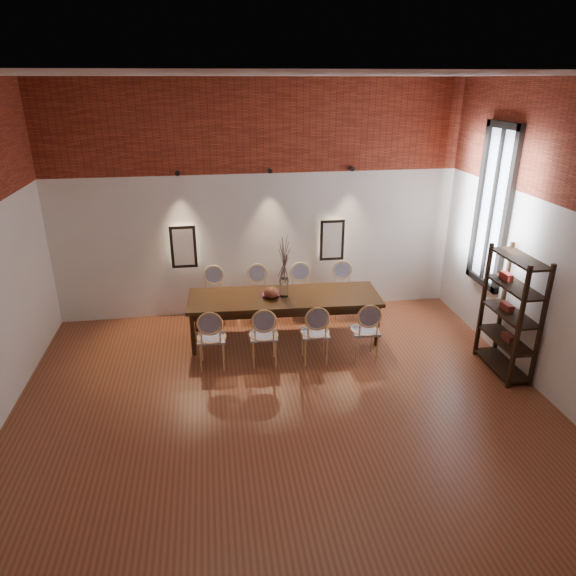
{
  "coord_description": "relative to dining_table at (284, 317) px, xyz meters",
  "views": [
    {
      "loc": [
        -0.81,
        -5.11,
        3.98
      ],
      "look_at": [
        0.28,
        1.93,
        1.05
      ],
      "focal_mm": 32.0,
      "sensor_mm": 36.0,
      "label": 1
    }
  ],
  "objects": [
    {
      "name": "vase",
      "position": [
        -0.0,
        0.0,
        0.53
      ],
      "size": [
        0.14,
        0.14,
        0.3
      ],
      "primitive_type": "cylinder",
      "color": "silver",
      "rests_on": "dining_table"
    },
    {
      "name": "chair_far_d",
      "position": [
        1.18,
        0.71,
        0.09
      ],
      "size": [
        0.46,
        0.46,
        0.94
      ],
      "primitive_type": null,
      "rotation": [
        0.0,
        0.0,
        3.09
      ],
      "color": "#E2B272",
      "rests_on": "floor"
    },
    {
      "name": "ceiling",
      "position": [
        -0.28,
        -2.33,
        3.63
      ],
      "size": [
        7.0,
        7.0,
        0.02
      ],
      "primitive_type": "cube",
      "color": "silver",
      "rests_on": "ground"
    },
    {
      "name": "chair_far_c",
      "position": [
        0.42,
        0.75,
        0.09
      ],
      "size": [
        0.46,
        0.46,
        0.94
      ],
      "primitive_type": null,
      "rotation": [
        0.0,
        0.0,
        3.09
      ],
      "color": "#E2B272",
      "rests_on": "floor"
    },
    {
      "name": "bowl",
      "position": [
        -0.21,
        -0.04,
        0.46
      ],
      "size": [
        0.24,
        0.24,
        0.18
      ],
      "primitive_type": "ellipsoid",
      "color": "brown",
      "rests_on": "dining_table"
    },
    {
      "name": "dried_branches",
      "position": [
        -0.0,
        0.0,
        0.98
      ],
      "size": [
        0.5,
        0.5,
        0.7
      ],
      "primitive_type": null,
      "color": "brown",
      "rests_on": "vase"
    },
    {
      "name": "brick_band_back",
      "position": [
        -0.28,
        1.15,
        2.88
      ],
      "size": [
        7.0,
        0.02,
        1.5
      ],
      "primitive_type": "cube",
      "color": "maroon",
      "rests_on": "ground"
    },
    {
      "name": "window_glass",
      "position": [
        3.18,
        -0.33,
        1.77
      ],
      "size": [
        0.02,
        0.78,
        2.38
      ],
      "primitive_type": "cube",
      "color": "silver",
      "rests_on": "wall_right"
    },
    {
      "name": "floor",
      "position": [
        -0.28,
        -2.33,
        -0.39
      ],
      "size": [
        7.0,
        7.0,
        0.02
      ],
      "primitive_type": "cube",
      "color": "brown",
      "rests_on": "ground"
    },
    {
      "name": "brick_band_front",
      "position": [
        -0.28,
        -5.81,
        2.88
      ],
      "size": [
        7.0,
        0.02,
        1.5
      ],
      "primitive_type": "cube",
      "color": "maroon",
      "rests_on": "ground"
    },
    {
      "name": "chair_near_a",
      "position": [
        -1.18,
        -0.71,
        0.09
      ],
      "size": [
        0.46,
        0.46,
        0.94
      ],
      "primitive_type": null,
      "rotation": [
        0.0,
        0.0,
        -0.05
      ],
      "color": "#E2B272",
      "rests_on": "floor"
    },
    {
      "name": "wall_back",
      "position": [
        -0.28,
        1.22,
        1.62
      ],
      "size": [
        7.0,
        0.1,
        4.0
      ],
      "primitive_type": "cube",
      "color": "silver",
      "rests_on": "ground"
    },
    {
      "name": "spot_fixture_left",
      "position": [
        -1.58,
        1.09,
        2.17
      ],
      "size": [
        0.08,
        0.1,
        0.08
      ],
      "primitive_type": "cylinder",
      "rotation": [
        1.57,
        0.0,
        0.0
      ],
      "color": "black",
      "rests_on": "wall_back"
    },
    {
      "name": "niche_right",
      "position": [
        1.02,
        1.12,
        0.93
      ],
      "size": [
        0.36,
        0.06,
        0.66
      ],
      "primitive_type": "cube",
      "color": "#FFEAC6",
      "rests_on": "wall_back"
    },
    {
      "name": "book",
      "position": [
        -0.21,
        0.05,
        0.39
      ],
      "size": [
        0.27,
        0.19,
        0.03
      ],
      "primitive_type": "cube",
      "rotation": [
        0.0,
        0.0,
        -0.05
      ],
      "color": "#811D5A",
      "rests_on": "dining_table"
    },
    {
      "name": "window_frame",
      "position": [
        3.16,
        -0.33,
        1.77
      ],
      "size": [
        0.08,
        0.9,
        2.5
      ],
      "primitive_type": "cube",
      "color": "black",
      "rests_on": "wall_right"
    },
    {
      "name": "chair_far_b",
      "position": [
        -0.34,
        0.79,
        0.09
      ],
      "size": [
        0.46,
        0.46,
        0.94
      ],
      "primitive_type": null,
      "rotation": [
        0.0,
        0.0,
        3.09
      ],
      "color": "#E2B272",
      "rests_on": "floor"
    },
    {
      "name": "window_mullion",
      "position": [
        3.16,
        -0.33,
        1.77
      ],
      "size": [
        0.06,
        0.06,
        2.4
      ],
      "primitive_type": "cube",
      "color": "black",
      "rests_on": "wall_right"
    },
    {
      "name": "chair_far_a",
      "position": [
        -1.1,
        0.82,
        0.09
      ],
      "size": [
        0.46,
        0.46,
        0.94
      ],
      "primitive_type": null,
      "rotation": [
        0.0,
        0.0,
        3.09
      ],
      "color": "#E2B272",
      "rests_on": "floor"
    },
    {
      "name": "shelving_rack",
      "position": [
        3.0,
        -1.46,
        0.53
      ],
      "size": [
        0.38,
        1.0,
        1.8
      ],
      "primitive_type": null,
      "rotation": [
        0.0,
        0.0,
        -0.0
      ],
      "color": "black",
      "rests_on": "floor"
    },
    {
      "name": "dining_table",
      "position": [
        0.0,
        0.0,
        0.0
      ],
      "size": [
        3.09,
        1.13,
        0.75
      ],
      "primitive_type": "cube",
      "rotation": [
        0.0,
        0.0,
        -0.05
      ],
      "color": "#331D0D",
      "rests_on": "floor"
    },
    {
      "name": "chair_near_d",
      "position": [
        1.1,
        -0.82,
        0.09
      ],
      "size": [
        0.46,
        0.46,
        0.94
      ],
      "primitive_type": null,
      "rotation": [
        0.0,
        0.0,
        -0.05
      ],
      "color": "#E2B272",
      "rests_on": "floor"
    },
    {
      "name": "chair_near_b",
      "position": [
        -0.42,
        -0.75,
        0.09
      ],
      "size": [
        0.46,
        0.46,
        0.94
      ],
      "primitive_type": null,
      "rotation": [
        0.0,
        0.0,
        -0.05
      ],
      "color": "#E2B272",
      "rests_on": "floor"
    },
    {
      "name": "chair_near_c",
      "position": [
        0.34,
        -0.79,
        0.09
      ],
      "size": [
        0.46,
        0.46,
        0.94
      ],
      "primitive_type": null,
      "rotation": [
        0.0,
        0.0,
        -0.05
      ],
      "color": "#E2B272",
      "rests_on": "floor"
    },
    {
      "name": "niche_left",
      "position": [
        -1.58,
        1.12,
        0.93
      ],
      "size": [
        0.36,
        0.06,
        0.66
      ],
      "primitive_type": "cube",
      "color": "#FFEAC6",
      "rests_on": "wall_back"
    },
    {
      "name": "spot_fixture_mid",
      "position": [
        -0.08,
        1.09,
        2.17
      ],
      "size": [
        0.08,
        0.1,
        0.08
      ],
      "primitive_type": "cylinder",
      "rotation": [
        1.57,
        0.0,
        0.0
      ],
      "color": "black",
      "rests_on": "wall_back"
    },
    {
      "name": "spot_fixture_right",
      "position": [
        1.32,
        1.09,
        2.17
      ],
      "size": [
        0.08,
        0.1,
        0.08
      ],
      "primitive_type": "cylinder",
      "rotation": [
        1.57,
        0.0,
        0.0
      ],
      "color": "black",
      "rests_on": "wall_back"
    },
    {
      "name": "wall_front",
      "position": [
        -0.28,
        -5.88,
        1.62
      ],
      "size": [
        7.0,
        0.1,
        4.0
      ],
      "primitive_type": "cube",
      "color": "silver",
      "rests_on": "ground"
    }
  ]
}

